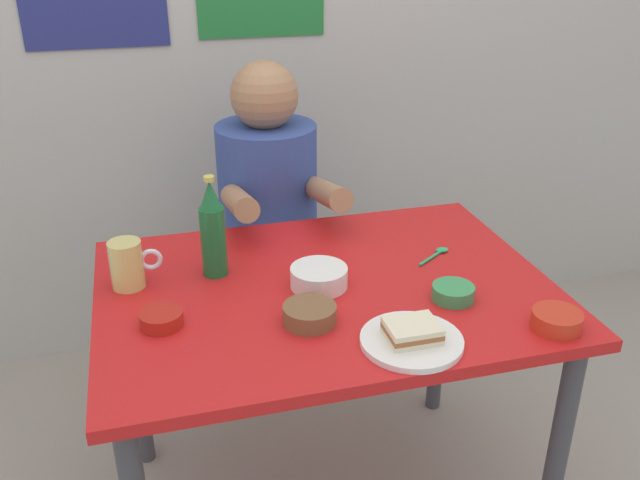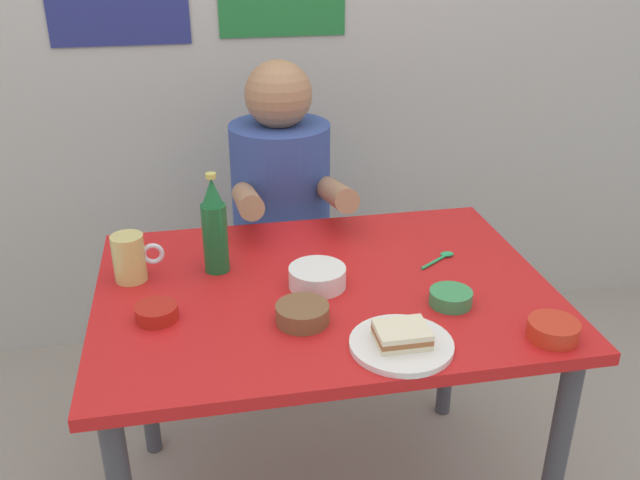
{
  "view_description": "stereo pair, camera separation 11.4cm",
  "coord_description": "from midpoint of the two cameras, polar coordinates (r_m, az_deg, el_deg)",
  "views": [
    {
      "loc": [
        -0.4,
        -1.41,
        1.56
      ],
      "look_at": [
        0.0,
        0.05,
        0.84
      ],
      "focal_mm": 38.39,
      "sensor_mm": 36.0,
      "label": 1
    },
    {
      "loc": [
        -0.29,
        -1.44,
        1.56
      ],
      "look_at": [
        0.0,
        0.05,
        0.84
      ],
      "focal_mm": 38.39,
      "sensor_mm": 36.0,
      "label": 2
    }
  ],
  "objects": [
    {
      "name": "dip_bowl_green",
      "position": [
        1.63,
        12.83,
        -4.69
      ],
      "size": [
        0.1,
        0.1,
        0.03
      ],
      "color": "#388C4C",
      "rests_on": "dining_table"
    },
    {
      "name": "beer_bottle",
      "position": [
        1.71,
        -6.91,
        1.0
      ],
      "size": [
        0.06,
        0.06,
        0.26
      ],
      "color": "#19602D",
      "rests_on": "dining_table"
    },
    {
      "name": "spoon",
      "position": [
        1.84,
        11.89,
        -1.44
      ],
      "size": [
        0.11,
        0.08,
        0.01
      ],
      "color": "#26A559",
      "rests_on": "dining_table"
    },
    {
      "name": "beer_mug",
      "position": [
        1.73,
        -13.74,
        -1.47
      ],
      "size": [
        0.13,
        0.08,
        0.12
      ],
      "color": "#D1BC66",
      "rests_on": "dining_table"
    },
    {
      "name": "sambal_bowl_red",
      "position": [
        1.57,
        -11.45,
        -5.92
      ],
      "size": [
        0.1,
        0.1,
        0.03
      ],
      "color": "#B21E14",
      "rests_on": "dining_table"
    },
    {
      "name": "rice_bowl_white",
      "position": [
        1.67,
        1.72,
        -3.02
      ],
      "size": [
        0.14,
        0.14,
        0.05
      ],
      "color": "silver",
      "rests_on": "dining_table"
    },
    {
      "name": "stool",
      "position": [
        2.41,
        -1.69,
        -4.77
      ],
      "size": [
        0.34,
        0.34,
        0.45
      ],
      "color": "#4C4C51",
      "rests_on": "ground"
    },
    {
      "name": "person_seated",
      "position": [
        2.22,
        -1.78,
        4.42
      ],
      "size": [
        0.33,
        0.56,
        0.72
      ],
      "color": "#33478C",
      "rests_on": "stool"
    },
    {
      "name": "sandwich",
      "position": [
        1.45,
        9.1,
        -7.83
      ],
      "size": [
        0.11,
        0.09,
        0.04
      ],
      "color": "beige",
      "rests_on": "plate_orange"
    },
    {
      "name": "condiment_bowl_brown",
      "position": [
        1.53,
        0.67,
        -6.13
      ],
      "size": [
        0.12,
        0.12,
        0.04
      ],
      "color": "brown",
      "rests_on": "dining_table"
    },
    {
      "name": "sauce_bowl_chili",
      "position": [
        1.57,
        20.87,
        -7.0
      ],
      "size": [
        0.11,
        0.11,
        0.04
      ],
      "color": "red",
      "rests_on": "dining_table"
    },
    {
      "name": "dining_table",
      "position": [
        1.73,
        2.21,
        -6.53
      ],
      "size": [
        1.1,
        0.8,
        0.74
      ],
      "color": "red",
      "rests_on": "ground"
    },
    {
      "name": "plate_orange",
      "position": [
        1.47,
        9.03,
        -8.65
      ],
      "size": [
        0.22,
        0.22,
        0.01
      ],
      "primitive_type": "cylinder",
      "color": "silver",
      "rests_on": "dining_table"
    }
  ]
}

